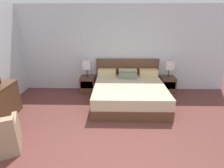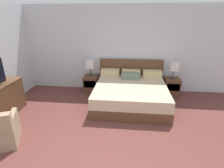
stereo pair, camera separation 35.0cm
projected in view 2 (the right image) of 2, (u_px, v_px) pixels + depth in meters
name	position (u px, v px, depth m)	size (l,w,h in m)	color
ground_plane	(106.00, 164.00, 2.99)	(10.11, 10.11, 0.00)	brown
wall_back	(120.00, 49.00, 5.66)	(7.36, 0.06, 2.73)	silver
bed	(130.00, 93.00, 5.03)	(2.06, 2.07, 1.07)	brown
nightstand_left	(91.00, 83.00, 5.85)	(0.46, 0.45, 0.53)	brown
nightstand_right	(172.00, 86.00, 5.60)	(0.46, 0.45, 0.53)	brown
table_lamp_left	(90.00, 65.00, 5.62)	(0.25, 0.25, 0.51)	#332D28
table_lamp_right	(174.00, 67.00, 5.37)	(0.25, 0.25, 0.51)	#332D28
dresser	(1.00, 100.00, 4.31)	(0.52, 1.25, 0.84)	brown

